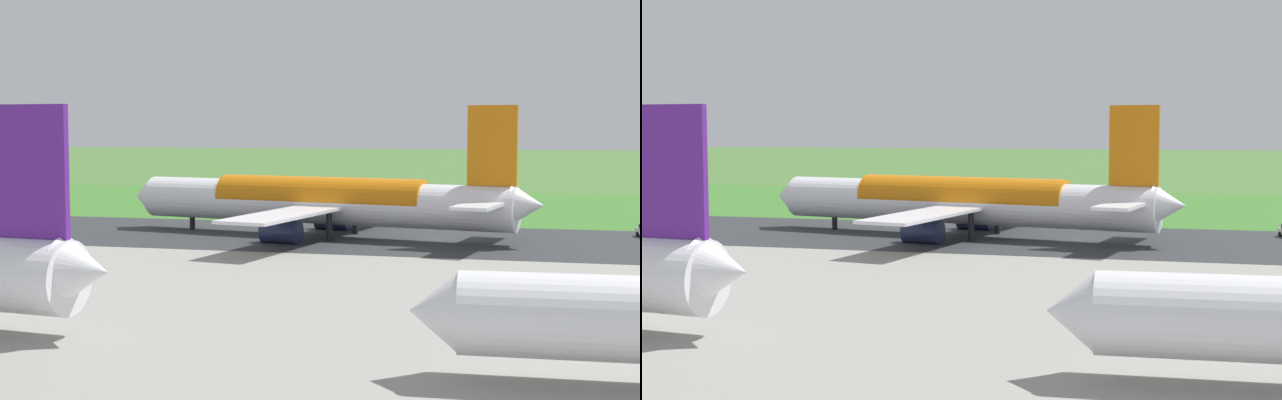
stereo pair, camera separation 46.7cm
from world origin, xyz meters
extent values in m
plane|color=#477233|center=(0.00, 0.00, 0.00)|extent=(800.00, 800.00, 0.00)
cube|color=#2D3033|center=(0.00, 0.00, 0.03)|extent=(600.00, 29.92, 0.06)
cube|color=gray|center=(0.00, 54.75, 0.03)|extent=(440.00, 110.00, 0.05)
cube|color=#3C782B|center=(0.00, -39.33, 0.02)|extent=(600.00, 80.00, 0.04)
cylinder|color=white|center=(13.99, 0.00, 4.20)|extent=(48.14, 13.86, 5.20)
cone|color=white|center=(39.06, -4.64, 4.20)|extent=(3.85, 5.40, 4.94)
cone|color=white|center=(-10.79, 4.59, 4.80)|extent=(4.25, 4.98, 4.42)
cube|color=orange|center=(-6.78, 3.85, 11.30)|extent=(5.60, 1.51, 9.00)
cube|color=white|center=(-5.78, 9.25, 5.00)|extent=(5.57, 9.58, 0.36)
cube|color=white|center=(-7.78, -1.56, 5.00)|extent=(5.57, 9.58, 0.36)
cube|color=white|center=(15.01, 11.00, 3.80)|extent=(9.91, 22.72, 0.35)
cube|color=white|center=(11.00, -10.63, 3.80)|extent=(9.91, 22.72, 0.35)
cylinder|color=#23284C|center=(16.83, 7.10, 1.32)|extent=(4.93, 3.57, 2.80)
cylinder|color=#23284C|center=(14.10, -7.65, 1.32)|extent=(4.93, 3.57, 2.80)
cylinder|color=black|center=(31.92, -3.32, 1.71)|extent=(0.70, 0.70, 3.42)
cylinder|color=black|center=(11.76, 4.48, 1.71)|extent=(0.70, 0.70, 3.42)
cylinder|color=black|center=(10.31, -3.39, 1.71)|extent=(0.70, 0.70, 3.42)
cylinder|color=orange|center=(13.99, 0.00, 4.72)|extent=(26.91, 9.95, 5.23)
cone|color=white|center=(-7.08, 59.42, 3.65)|extent=(2.80, 4.41, 4.30)
cone|color=white|center=(15.04, 56.48, 4.54)|extent=(3.77, 4.53, 4.18)
cube|color=#591E8C|center=(18.87, 56.04, 10.68)|extent=(5.31, 1.08, 8.51)
cylinder|color=black|center=(-23.61, -9.26, 0.32)|extent=(0.45, 0.67, 0.64)
cylinder|color=slate|center=(4.45, -42.09, 1.09)|extent=(0.10, 0.10, 2.18)
cube|color=red|center=(4.45, -42.11, 2.48)|extent=(0.60, 0.04, 0.60)
cone|color=orange|center=(8.79, -42.58, 0.28)|extent=(0.40, 0.40, 0.55)
camera|label=1|loc=(-12.98, 108.28, 13.67)|focal=51.80mm
camera|label=2|loc=(-13.43, 108.17, 13.67)|focal=51.80mm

